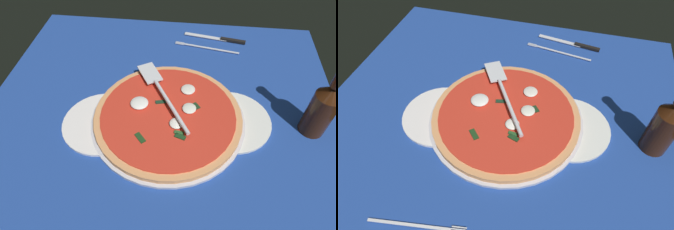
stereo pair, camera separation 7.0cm
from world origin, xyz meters
The scene contains 9 objects.
ground_plane centered at (0.00, 0.00, -0.40)cm, with size 94.53×94.53×0.80cm, color #1F4195.
checker_pattern centered at (0.00, 0.00, 0.05)cm, with size 94.53×94.53×0.10cm.
pizza_pan centered at (-2.25, -0.80, 0.65)cm, with size 39.48×39.48×1.11cm, color silver.
dinner_plate_left centered at (-18.49, -2.00, 0.60)cm, with size 20.32×20.32×1.00cm, color silver.
dinner_plate_right centered at (14.33, 2.41, 0.60)cm, with size 20.25×20.25×1.00cm, color white.
pizza centered at (-2.22, -0.86, 2.02)cm, with size 37.73×37.73×2.75cm.
pizza_server centered at (-0.11, -6.56, 4.33)cm, with size 16.83×25.48×1.00cm.
place_setting_near centered at (-13.66, -35.31, 0.46)cm, with size 23.41×16.11×1.40cm.
beer_bottle centered at (-38.33, -1.71, 8.60)cm, with size 6.23×6.23×22.57cm.
Camera 1 is at (-7.67, 46.57, 57.60)cm, focal length 30.60 mm.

